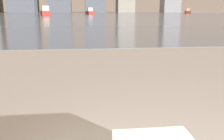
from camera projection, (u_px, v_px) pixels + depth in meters
name	position (u px, v px, depth m)	size (l,w,h in m)	color
harbor_water	(84.00, 15.00, 60.08)	(180.00, 110.00, 0.01)	slate
harbor_boat_1	(90.00, 12.00, 67.00)	(2.32, 4.77, 1.71)	maroon
harbor_boat_3	(45.00, 12.00, 52.81)	(2.92, 5.46, 1.95)	maroon
harbor_boat_5	(188.00, 12.00, 82.42)	(2.87, 4.83, 1.72)	maroon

